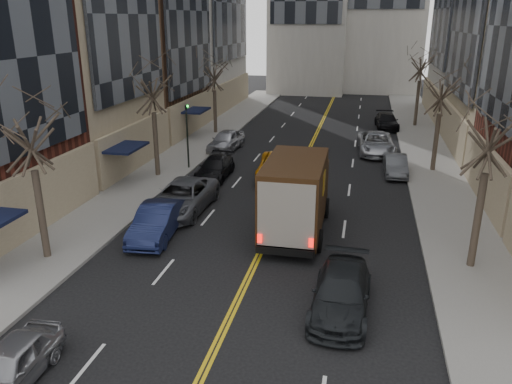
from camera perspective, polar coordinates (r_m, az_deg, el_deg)
sidewalk_left at (r=39.46m, az=-7.43°, el=4.87°), size 4.00×66.00×0.15m
sidewalk_right at (r=37.55m, az=19.47°, el=3.16°), size 4.00×66.00×0.15m
tree_lf_near at (r=21.57m, az=-24.80°, el=8.00°), size 3.20×3.20×8.41m
tree_lf_mid at (r=31.83m, az=-11.89°, el=13.12°), size 3.20×3.20×8.91m
tree_lf_far at (r=44.02m, az=-4.85°, el=14.32°), size 3.20×3.20×8.12m
tree_rt_near at (r=20.75m, az=25.60°, el=8.11°), size 3.20×3.20×8.71m
tree_rt_mid at (r=34.44m, az=20.64°, el=12.04°), size 3.20×3.20×8.32m
tree_rt_far at (r=49.25m, az=18.48°, el=14.80°), size 3.20×3.20×9.11m
traffic_signal at (r=33.72m, az=-7.88°, el=7.16°), size 0.29×0.26×4.70m
ups_truck at (r=23.54m, az=4.61°, el=-0.40°), size 2.90×6.93×3.78m
observer_sedan at (r=18.07m, az=9.72°, el=-11.28°), size 2.15×4.93×1.41m
taxi at (r=32.02m, az=2.60°, el=2.91°), size 3.12×5.84×1.56m
pedestrian at (r=24.61m, az=4.24°, el=-2.22°), size 0.40×0.60×1.61m
parked_lf_a at (r=16.28m, az=-26.24°, el=-17.33°), size 1.68×3.82×1.28m
parked_lf_b at (r=23.89m, az=-11.28°, el=-3.34°), size 2.07×4.80×1.54m
parked_lf_c at (r=26.81m, az=-8.44°, el=-0.57°), size 2.78×5.77×1.59m
parked_lf_d at (r=32.27m, az=-4.70°, el=2.76°), size 1.89×4.52×1.30m
parked_lf_e at (r=39.00m, az=-3.44°, el=5.90°), size 2.33×4.77×1.57m
parked_rt_a at (r=34.03m, az=15.65°, el=2.97°), size 1.52×4.02×1.31m
parked_rt_b at (r=39.13m, az=13.58°, el=5.43°), size 3.03×5.81×1.56m
parked_rt_c at (r=48.39m, az=14.71°, el=7.84°), size 2.32×4.90×1.38m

